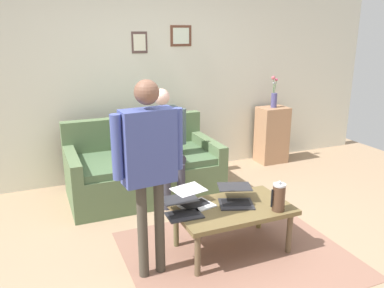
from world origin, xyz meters
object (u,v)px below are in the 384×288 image
object	(u,v)px
couch	(143,170)
flower_vase	(274,97)
coffee_table	(232,211)
person_seated	(164,138)
laptop_left	(236,198)
french_press	(279,197)
person_standing	(149,156)
side_shelf	(272,135)
laptop_center	(194,200)
laptop_right	(183,209)

from	to	relation	value
couch	flower_vase	xyz separation A→B (m)	(-2.09, -0.41, 0.67)
couch	coffee_table	size ratio (longest dim) A/B	1.72
flower_vase	person_seated	bearing A→B (deg)	18.75
laptop_left	french_press	size ratio (longest dim) A/B	1.56
couch	person_standing	bearing A→B (deg)	76.40
laptop_left	side_shelf	size ratio (longest dim) A/B	0.51
side_shelf	flower_vase	distance (m)	0.56
laptop_center	person_seated	world-z (taller)	person_seated
french_press	flower_vase	distance (m)	2.58
laptop_left	person_seated	bearing A→B (deg)	-78.80
laptop_center	person_standing	distance (m)	0.75
coffee_table	person_seated	xyz separation A→B (m)	(0.18, -1.28, 0.36)
laptop_center	side_shelf	size ratio (longest dim) A/B	0.47
couch	laptop_left	distance (m)	1.53
flower_vase	person_standing	world-z (taller)	person_standing
coffee_table	person_standing	world-z (taller)	person_standing
laptop_left	laptop_right	world-z (taller)	laptop_left
person_seated	coffee_table	bearing A→B (deg)	98.13
couch	laptop_left	bearing A→B (deg)	106.91
person_seated	couch	bearing A→B (deg)	-48.82
laptop_center	side_shelf	distance (m)	2.66
side_shelf	person_standing	size ratio (longest dim) A/B	0.53
couch	laptop_center	xyz separation A→B (m)	(-0.08, 1.34, 0.16)
laptop_left	laptop_center	bearing A→B (deg)	-17.23
french_press	laptop_right	bearing A→B (deg)	-18.16
couch	person_seated	size ratio (longest dim) A/B	1.35
laptop_left	laptop_center	size ratio (longest dim) A/B	1.09
couch	laptop_right	size ratio (longest dim) A/B	5.60
flower_vase	couch	bearing A→B (deg)	11.20
person_standing	laptop_left	bearing A→B (deg)	-171.30
couch	side_shelf	world-z (taller)	couch
person_seated	laptop_right	bearing A→B (deg)	77.69
french_press	person_standing	world-z (taller)	person_standing
coffee_table	laptop_right	world-z (taller)	laptop_right
laptop_right	couch	bearing A→B (deg)	-92.83
french_press	side_shelf	size ratio (longest dim) A/B	0.33
french_press	laptop_left	bearing A→B (deg)	-46.58
laptop_right	person_standing	xyz separation A→B (m)	(0.31, 0.10, 0.54)
coffee_table	laptop_center	distance (m)	0.35
laptop_right	laptop_center	bearing A→B (deg)	-139.93
laptop_right	french_press	xyz separation A→B (m)	(-0.77, 0.25, 0.08)
french_press	side_shelf	xyz separation A→B (m)	(-1.39, -2.14, -0.13)
laptop_center	couch	bearing A→B (deg)	-86.42
laptop_left	laptop_center	distance (m)	0.37
laptop_left	person_standing	distance (m)	0.99
laptop_center	flower_vase	distance (m)	2.71
coffee_table	laptop_right	distance (m)	0.47
laptop_left	laptop_center	world-z (taller)	laptop_left
laptop_left	flower_vase	world-z (taller)	flower_vase
laptop_center	french_press	size ratio (longest dim) A/B	1.44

